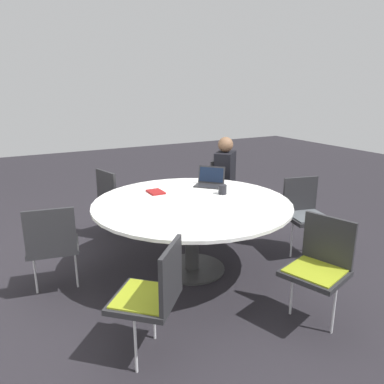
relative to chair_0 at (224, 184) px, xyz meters
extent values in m
plane|color=black|center=(-1.17, 1.15, -0.52)|extent=(16.00, 16.00, 0.00)
cylinder|color=#333333|center=(-1.17, 1.15, -0.51)|extent=(0.68, 0.68, 0.02)
cylinder|color=#333333|center=(-1.17, 1.15, -0.15)|extent=(0.14, 0.14, 0.69)
cylinder|color=white|center=(-1.17, 1.15, 0.21)|extent=(1.98, 1.98, 0.03)
cube|color=#262628|center=(-0.05, -0.05, -0.07)|extent=(0.61, 0.61, 0.04)
cube|color=gold|center=(-0.05, -0.05, -0.05)|extent=(0.53, 0.54, 0.01)
cube|color=#262628|center=(0.09, 0.09, 0.15)|extent=(0.31, 0.33, 0.40)
cylinder|color=silver|center=(0.07, -0.18, -0.31)|extent=(0.02, 0.02, 0.42)
cylinder|color=silver|center=(-0.17, 0.09, -0.31)|extent=(0.02, 0.02, 0.42)
cube|color=#262628|center=(0.13, 1.48, -0.07)|extent=(0.53, 0.52, 0.04)
cube|color=olive|center=(0.13, 1.48, -0.05)|extent=(0.47, 0.45, 0.01)
cube|color=#262628|center=(0.08, 1.67, 0.15)|extent=(0.41, 0.13, 0.40)
cylinder|color=silver|center=(0.30, 1.52, -0.31)|extent=(0.02, 0.02, 0.42)
cylinder|color=silver|center=(-0.05, 1.43, -0.31)|extent=(0.02, 0.02, 0.42)
cube|color=#262628|center=(-0.93, 2.46, -0.07)|extent=(0.49, 0.51, 0.04)
cube|color=olive|center=(-0.93, 2.46, -0.05)|extent=(0.43, 0.45, 0.01)
cube|color=#262628|center=(-1.12, 2.49, 0.15)|extent=(0.10, 0.42, 0.40)
cylinder|color=silver|center=(-0.90, 2.63, -0.31)|extent=(0.02, 0.02, 0.42)
cylinder|color=silver|center=(-0.96, 2.28, -0.31)|extent=(0.02, 0.02, 0.42)
cube|color=#262628|center=(-2.15, 2.05, -0.07)|extent=(0.61, 0.61, 0.04)
cube|color=olive|center=(-2.15, 2.05, -0.05)|extent=(0.54, 0.53, 0.01)
cube|color=#262628|center=(-2.28, 1.91, 0.15)|extent=(0.33, 0.31, 0.40)
cylinder|color=silver|center=(-2.28, 2.17, -0.31)|extent=(0.02, 0.02, 0.42)
cylinder|color=silver|center=(-2.01, 1.93, -0.31)|extent=(0.02, 0.02, 0.42)
cube|color=#262628|center=(-2.44, 0.74, -0.07)|extent=(0.55, 0.53, 0.04)
cube|color=olive|center=(-2.44, 0.74, -0.05)|extent=(0.48, 0.47, 0.01)
cube|color=#262628|center=(-2.38, 0.56, 0.15)|extent=(0.41, 0.16, 0.40)
cylinder|color=silver|center=(-2.61, 0.69, -0.31)|extent=(0.02, 0.02, 0.42)
cylinder|color=silver|center=(-2.27, 0.80, -0.31)|extent=(0.02, 0.02, 0.42)
cube|color=#262628|center=(-1.47, -0.15, -0.07)|extent=(0.51, 0.52, 0.04)
cube|color=#4C5156|center=(-1.47, -0.15, -0.05)|extent=(0.45, 0.46, 0.01)
cube|color=#262628|center=(-1.28, -0.20, 0.15)|extent=(0.12, 0.41, 0.40)
cylinder|color=silver|center=(-1.51, -0.33, -0.31)|extent=(0.02, 0.02, 0.42)
cylinder|color=silver|center=(-1.43, 0.02, -0.31)|extent=(0.02, 0.02, 0.42)
cylinder|color=black|center=(-0.22, -0.01, -0.29)|extent=(0.10, 0.10, 0.46)
cylinder|color=black|center=(-0.35, 0.13, -0.29)|extent=(0.10, 0.10, 0.46)
cube|color=black|center=(-0.21, 0.13, 0.22)|extent=(0.41, 0.41, 0.55)
sphere|color=brown|center=(-0.21, 0.13, 0.60)|extent=(0.20, 0.20, 0.20)
cube|color=#232326|center=(-0.74, 0.69, 0.23)|extent=(0.37, 0.37, 0.02)
cube|color=#232326|center=(-0.68, 0.62, 0.34)|extent=(0.26, 0.25, 0.20)
cube|color=black|center=(-0.68, 0.63, 0.34)|extent=(0.23, 0.22, 0.17)
cube|color=maroon|center=(-0.70, 1.34, 0.24)|extent=(0.21, 0.15, 0.02)
cylinder|color=black|center=(-1.08, 0.73, 0.28)|extent=(0.09, 0.09, 0.10)
camera|label=1|loc=(-4.30, 2.84, 1.34)|focal=35.00mm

